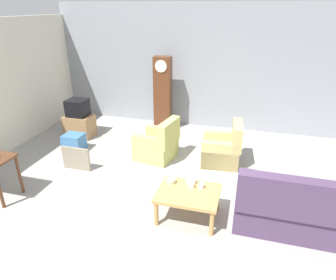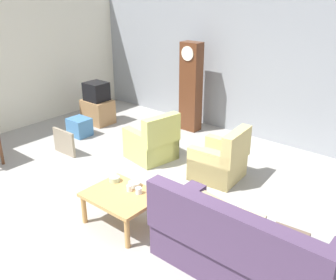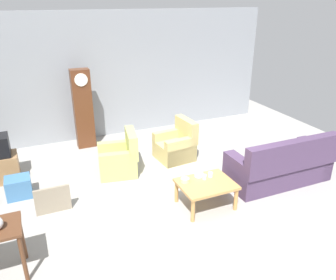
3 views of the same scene
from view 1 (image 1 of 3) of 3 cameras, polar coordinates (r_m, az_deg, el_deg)
ground_plane at (r=5.46m, az=1.22°, el=-10.47°), size 10.40×10.40×0.00m
garage_door_wall at (r=8.17m, az=7.83°, el=13.37°), size 8.40×0.16×3.20m
couch_floral at (r=4.94m, az=25.16°, el=-12.30°), size 2.11×0.89×1.04m
armchair_olive_near at (r=6.58m, az=-1.94°, el=-1.03°), size 0.91×0.89×0.92m
armchair_olive_far at (r=6.48m, az=10.34°, el=-1.85°), size 0.85×0.83×0.92m
coffee_table_wood at (r=4.77m, az=3.87°, el=-10.45°), size 0.96×0.76×0.47m
grandfather_clock at (r=7.97m, az=-1.00°, el=8.72°), size 0.44×0.30×1.94m
tv_stand_cabinet at (r=8.05m, az=-16.38°, el=2.60°), size 0.68×0.52×0.55m
tv_crt at (r=7.89m, az=-16.79°, el=5.89°), size 0.48×0.44×0.42m
framed_picture_leaning at (r=6.43m, az=-17.02°, el=-3.39°), size 0.60×0.05×0.49m
storage_box_blue at (r=7.32m, az=-17.38°, el=-0.42°), size 0.45×0.39×0.39m
cup_white_porcelain at (r=4.80m, az=4.57°, el=-8.60°), size 0.07×0.07×0.09m
cup_blue_rimmed at (r=4.81m, az=6.35°, el=-8.60°), size 0.09×0.09×0.09m
bowl_white_stacked at (r=4.93m, az=4.39°, el=-7.80°), size 0.17×0.17×0.07m
bowl_shallow_green at (r=4.92m, az=0.57°, el=-7.75°), size 0.15×0.15×0.07m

